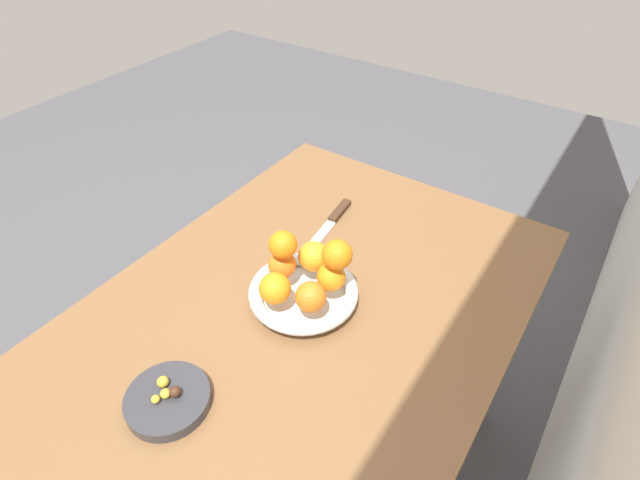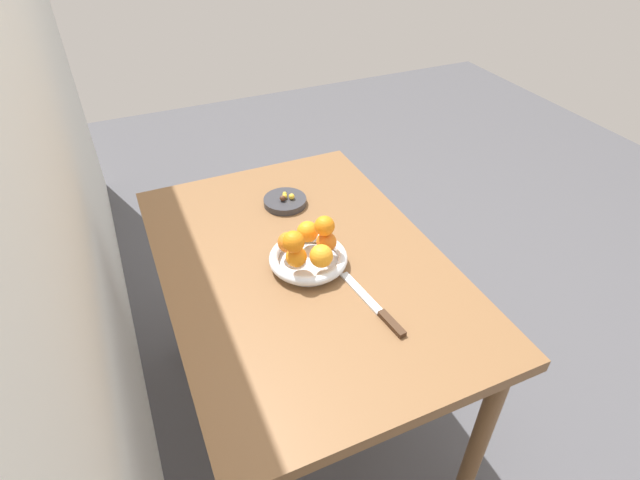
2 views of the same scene
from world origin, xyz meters
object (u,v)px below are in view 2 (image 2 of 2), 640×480
Objects in this scene: candy_ball_2 at (285,194)px; knife at (377,308)px; orange_6 at (293,242)px; candy_ball_3 at (292,197)px; fruit_bowl at (308,259)px; orange_4 at (288,242)px; orange_5 at (325,226)px; candy_ball_1 at (285,196)px; orange_3 at (308,232)px; candy_ball_0 at (283,198)px; orange_2 at (326,242)px; orange_1 at (321,256)px; dining_table at (303,284)px; orange_0 at (296,257)px; candy_dish at (285,201)px.

knife is at bearing -176.34° from candy_ball_2.
orange_6 reaches higher than knife.
candy_ball_2 is 0.73× the size of candy_ball_3.
fruit_bowl is at bearing -57.07° from orange_6.
orange_4 is 4.14× the size of candy_ball_2.
orange_5 is 0.32m from candy_ball_3.
candy_ball_3 reaches higher than candy_ball_1.
candy_ball_2 is 0.05× the size of knife.
orange_3 is 1.10× the size of orange_5.
orange_2 is at bearing -177.15° from candy_ball_0.
orange_1 is 3.25× the size of candy_ball_3.
candy_ball_0 is at bearing -9.41° from dining_table.
orange_0 is 1.02× the size of orange_5.
candy_ball_2 is (0.29, -0.10, -0.04)m from orange_4.
orange_0 is 0.22× the size of knife.
orange_3 is (0.09, -0.07, 0.00)m from orange_0.
orange_4 is at bearing 67.62° from orange_2.
orange_3 is at bearing 13.38° from knife.
orange_1 is 0.08m from orange_5.
orange_6 is (-0.06, 0.05, 0.21)m from dining_table.
orange_5 is at bearing -113.27° from orange_4.
candy_dish is at bearing 4.39° from knife.
orange_5 is 2.87× the size of candy_ball_3.
candy_ball_1 is (0.25, -0.03, -0.04)m from orange_3.
orange_1 is 0.20m from knife.
dining_table is at bearing 136.48° from orange_3.
candy_ball_0 is at bearing -7.15° from fruit_bowl.
candy_ball_3 is 0.07× the size of knife.
candy_dish is at bearing 0.73° from orange_2.
fruit_bowl reaches higher than candy_ball_1.
orange_1 is at bearing 148.10° from orange_5.
orange_3 reaches higher than candy_ball_3.
orange_4 is 0.22× the size of knife.
orange_4 reaches higher than candy_ball_0.
orange_6 is at bearing 142.37° from dining_table.
orange_2 is 3.99× the size of candy_ball_2.
candy_ball_1 is at bearing -8.87° from fruit_bowl.
orange_6 is at bearing 163.46° from candy_dish.
orange_4 is 3.03× the size of candy_ball_3.
dining_table is at bearing -37.63° from orange_6.
orange_4 reaches higher than candy_ball_3.
candy_ball_0 reaches higher than candy_dish.
dining_table is at bearing 164.52° from candy_ball_3.
candy_ball_0 is at bearing 131.73° from candy_dish.
dining_table is 0.18m from orange_1.
fruit_bowl is 0.07m from orange_2.
candy_ball_0 is at bearing -3.80° from orange_1.
orange_6 is 3.01× the size of candy_ball_3.
orange_5 is (0.03, -0.09, 0.06)m from orange_0.
orange_3 reaches higher than candy_ball_0.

